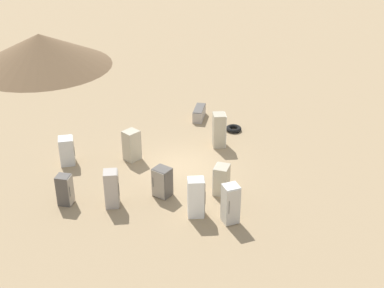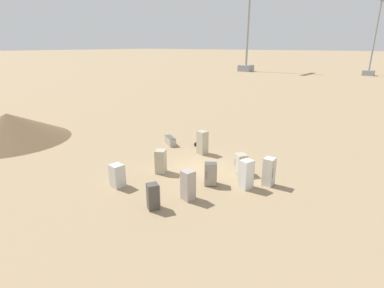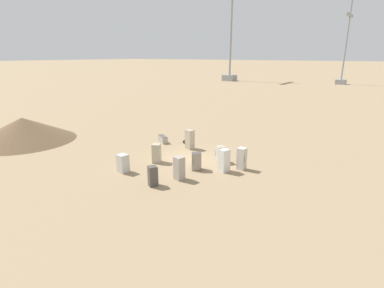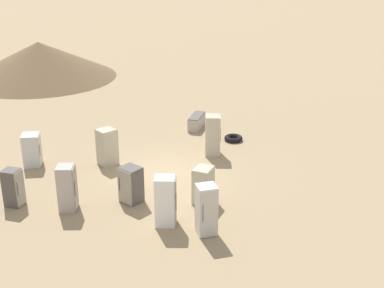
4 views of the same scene
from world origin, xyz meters
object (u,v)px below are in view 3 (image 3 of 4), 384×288
(discarded_fridge_4, at_px, (242,159))
(discarded_fridge_5, at_px, (221,154))
(discarded_fridge_8, at_px, (190,139))
(discarded_fridge_0, at_px, (224,160))
(scrap_tire, at_px, (187,142))
(discarded_fridge_2, at_px, (123,163))
(discarded_fridge_7, at_px, (157,153))
(power_pylon_1, at_px, (230,50))
(discarded_fridge_6, at_px, (179,168))
(discarded_fridge_1, at_px, (153,176))
(discarded_fridge_9, at_px, (196,161))
(discarded_fridge_3, at_px, (163,139))
(power_pylon_0, at_px, (344,59))

(discarded_fridge_4, height_order, discarded_fridge_5, discarded_fridge_4)
(discarded_fridge_8, bearing_deg, discarded_fridge_0, -16.24)
(discarded_fridge_8, height_order, scrap_tire, discarded_fridge_8)
(discarded_fridge_2, xyz_separation_m, scrap_tire, (-9.74, -0.53, -0.62))
(discarded_fridge_7, bearing_deg, power_pylon_1, 86.71)
(discarded_fridge_2, bearing_deg, discarded_fridge_0, 42.94)
(power_pylon_1, relative_size, discarded_fridge_2, 23.38)
(power_pylon_1, relative_size, discarded_fridge_6, 19.35)
(discarded_fridge_7, bearing_deg, discarded_fridge_2, -128.90)
(discarded_fridge_1, xyz_separation_m, discarded_fridge_5, (-7.09, 1.64, -0.02))
(discarded_fridge_4, bearing_deg, discarded_fridge_9, -55.54)
(discarded_fridge_0, height_order, discarded_fridge_2, discarded_fridge_0)
(discarded_fridge_6, bearing_deg, discarded_fridge_3, 150.50)
(discarded_fridge_1, xyz_separation_m, discarded_fridge_2, (-0.65, -3.74, -0.00))
(discarded_fridge_1, height_order, scrap_tire, discarded_fridge_1)
(power_pylon_0, relative_size, discarded_fridge_4, 13.62)
(discarded_fridge_0, distance_m, discarded_fridge_4, 1.57)
(discarded_fridge_4, xyz_separation_m, discarded_fridge_8, (-2.29, -6.74, 0.05))
(discarded_fridge_5, bearing_deg, discarded_fridge_2, 88.35)
(discarded_fridge_4, bearing_deg, discarded_fridge_2, -53.32)
(discarded_fridge_6, bearing_deg, discarded_fridge_2, -149.70)
(discarded_fridge_2, relative_size, discarded_fridge_5, 1.02)
(discarded_fridge_0, height_order, discarded_fridge_9, discarded_fridge_0)
(discarded_fridge_0, xyz_separation_m, discarded_fridge_2, (4.67, -6.67, -0.19))
(discarded_fridge_2, bearing_deg, power_pylon_0, 96.56)
(discarded_fridge_3, bearing_deg, discarded_fridge_2, -130.92)
(discarded_fridge_2, distance_m, discarded_fridge_8, 8.25)
(power_pylon_0, relative_size, discarded_fridge_5, 17.24)
(discarded_fridge_5, bearing_deg, discarded_fridge_8, 16.77)
(power_pylon_0, bearing_deg, discarded_fridge_9, 1.53)
(discarded_fridge_7, bearing_deg, discarded_fridge_1, -78.93)
(discarded_fridge_6, bearing_deg, discarded_fridge_1, -99.86)
(discarded_fridge_1, height_order, discarded_fridge_2, discarded_fridge_1)
(discarded_fridge_2, bearing_deg, discarded_fridge_9, 47.02)
(discarded_fridge_3, bearing_deg, discarded_fridge_7, -114.83)
(discarded_fridge_4, xyz_separation_m, discarded_fridge_5, (-0.53, -2.26, -0.19))
(discarded_fridge_8, bearing_deg, discarded_fridge_6, -46.30)
(power_pylon_0, relative_size, discarded_fridge_9, 17.22)
(discarded_fridge_0, relative_size, scrap_tire, 2.02)
(power_pylon_0, height_order, discarded_fridge_3, power_pylon_0)
(power_pylon_0, relative_size, discarded_fridge_1, 16.83)
(discarded_fridge_8, xyz_separation_m, discarded_fridge_9, (4.45, 3.71, -0.24))
(discarded_fridge_0, xyz_separation_m, discarded_fridge_7, (1.39, -5.94, -0.10))
(discarded_fridge_3, xyz_separation_m, discarded_fridge_8, (0.25, 3.72, 0.61))
(power_pylon_0, distance_m, discarded_fridge_1, 92.89)
(discarded_fridge_3, height_order, discarded_fridge_4, discarded_fridge_4)
(discarded_fridge_5, bearing_deg, discarded_fridge_3, 24.47)
(discarded_fridge_5, xyz_separation_m, discarded_fridge_8, (-1.76, -4.48, 0.24))
(discarded_fridge_3, height_order, discarded_fridge_7, discarded_fridge_7)
(power_pylon_0, height_order, discarded_fridge_2, power_pylon_0)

